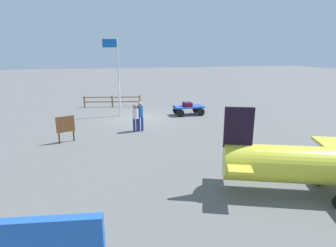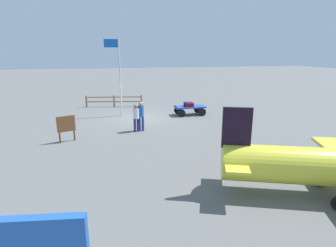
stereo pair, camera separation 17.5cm
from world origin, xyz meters
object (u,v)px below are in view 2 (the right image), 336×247
(suitcase_navy, at_px, (188,104))
(worker_lead, at_px, (141,114))
(signboard, at_px, (66,126))
(worker_trailing, at_px, (136,116))
(flagpole, at_px, (118,71))
(suitcase_grey, at_px, (190,105))
(luggage_cart, at_px, (190,109))

(suitcase_navy, distance_m, worker_lead, 5.11)
(worker_lead, relative_size, signboard, 1.27)
(worker_trailing, xyz_separation_m, signboard, (3.66, 1.03, -0.09))
(flagpole, height_order, signboard, flagpole)
(signboard, bearing_deg, suitcase_navy, -150.23)
(worker_trailing, relative_size, flagpole, 0.30)
(suitcase_grey, xyz_separation_m, signboard, (7.84, 4.17, 0.06))
(luggage_cart, bearing_deg, suitcase_navy, -39.34)
(worker_trailing, bearing_deg, flagpole, -80.93)
(suitcase_navy, height_order, flagpole, flagpole)
(suitcase_grey, xyz_separation_m, worker_lead, (3.90, 3.04, 0.21))
(luggage_cart, bearing_deg, worker_trailing, 38.22)
(worker_trailing, height_order, signboard, worker_trailing)
(flagpole, bearing_deg, luggage_cart, 170.22)
(worker_lead, distance_m, flagpole, 4.74)
(suitcase_navy, distance_m, flagpole, 5.44)
(worker_trailing, bearing_deg, luggage_cart, -141.78)
(worker_lead, xyz_separation_m, worker_trailing, (0.29, 0.11, -0.05))
(flagpole, bearing_deg, worker_trailing, 99.07)
(suitcase_grey, relative_size, flagpole, 0.11)
(suitcase_grey, bearing_deg, worker_lead, 37.92)
(suitcase_navy, distance_m, worker_trailing, 5.39)
(suitcase_navy, xyz_separation_m, worker_trailing, (4.15, 3.44, 0.15))
(suitcase_navy, distance_m, signboard, 8.99)
(luggage_cart, relative_size, signboard, 1.62)
(luggage_cart, relative_size, suitcase_navy, 3.21)
(worker_lead, height_order, signboard, worker_lead)
(luggage_cart, distance_m, signboard, 9.05)
(luggage_cart, distance_m, suitcase_navy, 0.35)
(flagpole, relative_size, signboard, 3.97)
(flagpole, bearing_deg, suitcase_navy, 171.01)
(luggage_cart, relative_size, suitcase_grey, 3.86)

